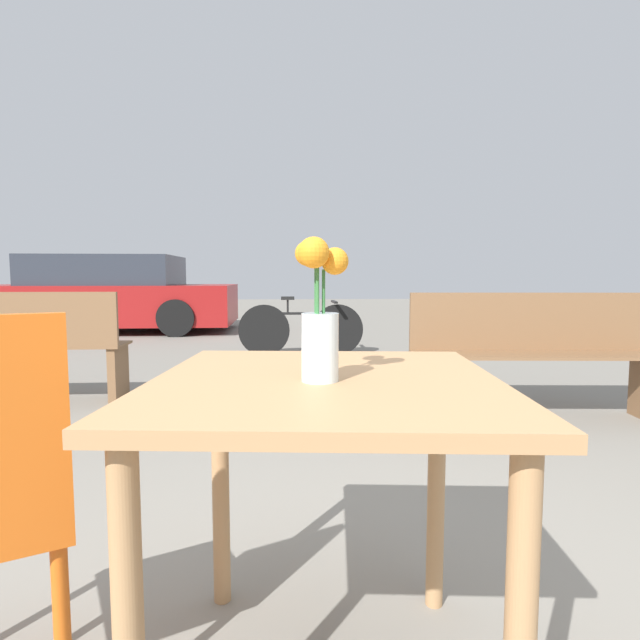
{
  "coord_description": "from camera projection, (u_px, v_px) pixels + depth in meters",
  "views": [
    {
      "loc": [
        -0.09,
        -1.07,
        0.96
      ],
      "look_at": [
        -0.02,
        -0.03,
        0.87
      ],
      "focal_mm": 28.0,
      "sensor_mm": 36.0,
      "label": 1
    }
  ],
  "objects": [
    {
      "name": "parked_car",
      "position": [
        108.0,
        296.0,
        8.69
      ],
      "size": [
        4.33,
        1.89,
        1.32
      ],
      "color": "maroon",
      "rests_on": "ground_plane"
    },
    {
      "name": "bench_near",
      "position": [
        531.0,
        350.0,
        3.4
      ],
      "size": [
        1.66,
        0.49,
        0.85
      ],
      "color": "brown",
      "rests_on": "ground_plane"
    },
    {
      "name": "flower_vase",
      "position": [
        320.0,
        321.0,
        1.04
      ],
      "size": [
        0.11,
        0.12,
        0.3
      ],
      "color": "silver",
      "rests_on": "table_front"
    },
    {
      "name": "bench_middle",
      "position": [
        5.0,
        344.0,
        3.69
      ],
      "size": [
        1.7,
        0.36,
        0.85
      ],
      "color": "brown",
      "rests_on": "ground_plane"
    },
    {
      "name": "bicycle",
      "position": [
        301.0,
        329.0,
        6.08
      ],
      "size": [
        1.52,
        0.44,
        0.72
      ],
      "color": "black",
      "rests_on": "ground_plane"
    },
    {
      "name": "table_front",
      "position": [
        326.0,
        432.0,
        1.1
      ],
      "size": [
        0.82,
        0.84,
        0.74
      ],
      "color": "tan",
      "rests_on": "ground_plane"
    }
  ]
}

